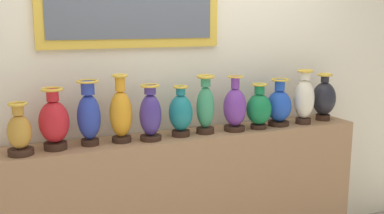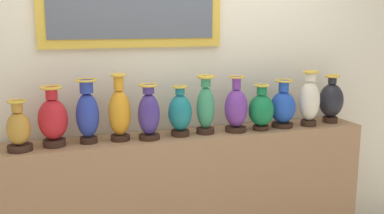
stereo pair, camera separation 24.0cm
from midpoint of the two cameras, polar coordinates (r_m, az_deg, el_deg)
display_shelf at (r=3.25m, az=2.16°, el=-12.11°), size 2.57×0.34×1.01m
back_wall at (r=3.22m, az=0.72°, el=4.54°), size 5.18×0.14×2.82m
vase_ochre at (r=2.81m, az=-19.08°, el=-2.76°), size 0.15×0.15×0.31m
vase_crimson at (r=2.84m, az=-15.11°, el=-1.56°), size 0.18×0.18×0.38m
vase_cobalt at (r=2.87m, az=-10.94°, el=-0.83°), size 0.15×0.15×0.41m
vase_amber at (r=2.90m, az=-6.95°, el=-0.68°), size 0.14×0.14×0.44m
vase_indigo at (r=2.91m, az=-3.21°, el=-0.92°), size 0.14×0.14×0.37m
vase_teal at (r=3.00m, az=0.75°, el=-0.79°), size 0.16×0.16×0.35m
vase_jade at (r=3.06m, az=4.00°, el=0.01°), size 0.13×0.13×0.41m
vase_violet at (r=3.14m, az=7.85°, el=-0.21°), size 0.16×0.16×0.39m
vase_emerald at (r=3.22m, az=10.98°, el=-0.36°), size 0.18×0.18×0.33m
vase_sapphire at (r=3.34m, az=13.60°, el=-0.02°), size 0.18×0.18×0.35m
vase_ivory at (r=3.42m, az=16.78°, el=0.84°), size 0.15×0.15×0.41m
vase_onyx at (r=3.59m, az=19.25°, el=0.81°), size 0.18×0.18×0.37m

